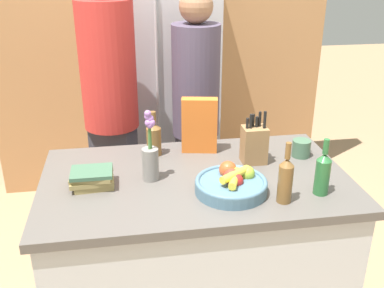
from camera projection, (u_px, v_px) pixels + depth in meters
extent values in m
cube|color=silver|center=(195.00, 258.00, 2.25)|extent=(1.35, 0.80, 0.84)
cube|color=#56514C|center=(196.00, 181.00, 2.07)|extent=(1.41, 0.83, 0.04)
cube|color=#AD7A4C|center=(159.00, 27.00, 3.42)|extent=(2.61, 0.12, 2.60)
cube|color=#B7B7BC|center=(162.00, 80.00, 3.21)|extent=(0.74, 0.60, 1.97)
cylinder|color=#B7B7BC|center=(158.00, 79.00, 2.88)|extent=(0.02, 0.02, 1.08)
cylinder|color=slate|center=(231.00, 187.00, 1.93)|extent=(0.31, 0.31, 0.05)
torus|color=slate|center=(231.00, 182.00, 1.92)|extent=(0.31, 0.31, 0.02)
sphere|color=#C64C23|center=(228.00, 170.00, 1.98)|extent=(0.08, 0.08, 0.08)
sphere|color=red|center=(236.00, 181.00, 1.90)|extent=(0.06, 0.06, 0.06)
sphere|color=#99B233|center=(247.00, 173.00, 1.96)|extent=(0.07, 0.07, 0.07)
sphere|color=red|center=(232.00, 177.00, 1.92)|extent=(0.08, 0.08, 0.08)
cylinder|color=yellow|center=(235.00, 179.00, 1.90)|extent=(0.09, 0.15, 0.03)
cylinder|color=yellow|center=(235.00, 175.00, 1.90)|extent=(0.15, 0.12, 0.03)
cube|color=olive|center=(254.00, 145.00, 2.17)|extent=(0.12, 0.10, 0.18)
cylinder|color=black|center=(247.00, 124.00, 2.12)|extent=(0.01, 0.01, 0.06)
cylinder|color=black|center=(251.00, 122.00, 2.12)|extent=(0.01, 0.01, 0.08)
cylinder|color=black|center=(253.00, 121.00, 2.14)|extent=(0.01, 0.01, 0.07)
cylinder|color=black|center=(257.00, 123.00, 2.13)|extent=(0.01, 0.01, 0.06)
cylinder|color=black|center=(260.00, 120.00, 2.14)|extent=(0.01, 0.01, 0.08)
cylinder|color=black|center=(265.00, 121.00, 2.11)|extent=(0.01, 0.01, 0.09)
cylinder|color=gray|center=(150.00, 164.00, 2.01)|extent=(0.07, 0.07, 0.15)
cylinder|color=#477538|center=(151.00, 136.00, 1.96)|extent=(0.01, 0.02, 0.12)
sphere|color=#9966B2|center=(151.00, 123.00, 1.93)|extent=(0.03, 0.03, 0.03)
cylinder|color=#477538|center=(150.00, 134.00, 1.96)|extent=(0.01, 0.01, 0.14)
sphere|color=#9966B2|center=(150.00, 119.00, 1.93)|extent=(0.04, 0.04, 0.04)
cylinder|color=#477538|center=(149.00, 133.00, 1.95)|extent=(0.01, 0.01, 0.15)
sphere|color=#9966B2|center=(148.00, 117.00, 1.93)|extent=(0.03, 0.03, 0.03)
cylinder|color=#477538|center=(149.00, 132.00, 1.95)|extent=(0.01, 0.01, 0.17)
sphere|color=#9966B2|center=(148.00, 114.00, 1.92)|extent=(0.03, 0.03, 0.03)
cylinder|color=#477538|center=(149.00, 136.00, 1.96)|extent=(0.01, 0.01, 0.12)
sphere|color=#9966B2|center=(148.00, 123.00, 1.93)|extent=(0.03, 0.03, 0.03)
cylinder|color=#477538|center=(150.00, 137.00, 1.96)|extent=(0.01, 0.01, 0.11)
sphere|color=#9966B2|center=(150.00, 125.00, 1.93)|extent=(0.03, 0.03, 0.03)
cube|color=orange|center=(199.00, 125.00, 2.27)|extent=(0.19, 0.09, 0.28)
cylinder|color=#42664C|center=(301.00, 148.00, 2.25)|extent=(0.09, 0.09, 0.09)
torus|color=#42664C|center=(307.00, 145.00, 2.28)|extent=(0.06, 0.04, 0.06)
cube|color=#99844C|center=(94.00, 184.00, 1.98)|extent=(0.18, 0.13, 0.02)
cube|color=#99844C|center=(92.00, 179.00, 1.97)|extent=(0.20, 0.15, 0.02)
cube|color=#99844C|center=(91.00, 176.00, 1.96)|extent=(0.19, 0.14, 0.02)
cube|color=#3D6047|center=(92.00, 172.00, 1.95)|extent=(0.18, 0.14, 0.02)
cylinder|color=brown|center=(285.00, 184.00, 1.83)|extent=(0.06, 0.06, 0.16)
cone|color=brown|center=(287.00, 162.00, 1.79)|extent=(0.06, 0.06, 0.03)
cylinder|color=brown|center=(288.00, 151.00, 1.77)|extent=(0.02, 0.02, 0.07)
cylinder|color=#286633|center=(322.00, 177.00, 1.89)|extent=(0.06, 0.06, 0.16)
cone|color=#286633|center=(325.00, 157.00, 1.86)|extent=(0.06, 0.06, 0.03)
cylinder|color=#286633|center=(326.00, 147.00, 1.84)|extent=(0.02, 0.02, 0.07)
cylinder|color=brown|center=(154.00, 141.00, 2.26)|extent=(0.08, 0.08, 0.14)
cone|color=brown|center=(153.00, 126.00, 2.23)|extent=(0.08, 0.08, 0.03)
cylinder|color=brown|center=(153.00, 117.00, 2.21)|extent=(0.03, 0.03, 0.06)
cube|color=#383842|center=(117.00, 189.00, 2.87)|extent=(0.30, 0.25, 0.87)
cylinder|color=red|center=(108.00, 66.00, 2.55)|extent=(0.32, 0.32, 0.73)
cube|color=#383842|center=(195.00, 189.00, 2.94)|extent=(0.25, 0.19, 0.80)
cylinder|color=#4C4256|center=(196.00, 81.00, 2.65)|extent=(0.28, 0.28, 0.66)
sphere|color=#996B4C|center=(196.00, 6.00, 2.48)|extent=(0.19, 0.19, 0.19)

